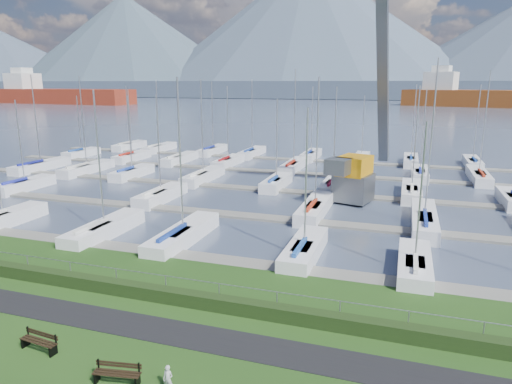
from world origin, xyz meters
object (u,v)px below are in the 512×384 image
at_px(bench_left, 40,341).
at_px(person, 168,375).
at_px(bench_right, 117,373).
at_px(crane, 362,143).

distance_m(bench_left, person, 6.32).
relative_size(bench_right, person, 1.73).
distance_m(bench_left, bench_right, 4.44).
xyz_separation_m(bench_left, crane, (9.96, 31.11, 4.91)).
bearing_deg(person, bench_left, 176.09).
xyz_separation_m(bench_right, person, (1.93, 0.33, 0.11)).
bearing_deg(crane, bench_left, -92.98).
height_order(bench_left, bench_right, same).
distance_m(bench_right, crane, 32.79).
xyz_separation_m(person, crane, (3.66, 31.61, 4.80)).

